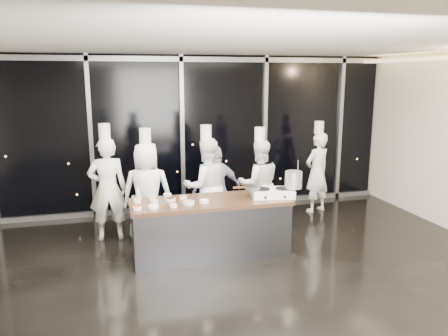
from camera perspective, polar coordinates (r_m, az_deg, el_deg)
The scene contains 15 objects.
ground at distance 6.28m, azimuth 0.20°, elevation -14.37°, with size 9.00×9.00×0.00m, color black.
room_shell at distance 5.70m, azimuth 1.94°, elevation 6.53°, with size 9.02×7.02×3.21m.
window_wall at distance 9.06m, azimuth -5.51°, elevation 4.42°, with size 8.90×0.11×3.20m.
demo_counter at distance 6.90m, azimuth -1.77°, elevation -7.77°, with size 2.46×0.86×0.90m.
stove at distance 6.97m, azimuth 6.36°, elevation -3.22°, with size 0.71×0.51×0.14m.
frying_pan at distance 6.89m, azimuth 3.74°, elevation -2.50°, with size 0.48×0.31×0.04m.
stock_pot at distance 6.97m, azimuth 9.07°, elevation -1.52°, with size 0.27×0.27×0.27m, color #B1B1B4.
prep_bowls at distance 6.70m, azimuth -7.88°, elevation -4.25°, with size 1.14×0.74×0.05m.
squeeze_bottle at distance 6.91m, azimuth -11.17°, elevation -3.23°, with size 0.06×0.06×0.21m.
chef_far_left at distance 7.70m, azimuth -14.96°, elevation -2.53°, with size 0.65×0.43×2.01m.
chef_left at distance 7.52m, azimuth -10.00°, elevation -2.98°, with size 0.92×0.68×1.94m.
chef_center at distance 7.73m, azimuth -2.32°, elevation -2.34°, with size 0.87×0.69×1.95m.
guest at distance 7.80m, azimuth -0.98°, elevation -2.81°, with size 0.99×0.57×1.58m.
chef_right at distance 8.07m, azimuth 4.58°, elevation -2.03°, with size 0.86×0.70×1.88m.
chef_side at distance 9.17m, azimuth 12.06°, elevation -0.44°, with size 0.70×0.58×1.89m.
Camera 1 is at (-1.48, -5.42, 2.79)m, focal length 35.00 mm.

